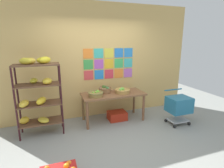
# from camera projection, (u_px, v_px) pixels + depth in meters

# --- Properties ---
(ground) EXTENTS (9.01, 9.01, 0.00)m
(ground) POSITION_uv_depth(u_px,v_px,m) (119.00, 144.00, 3.44)
(ground) COLOR gray
(back_wall_with_art) EXTENTS (5.15, 0.07, 2.87)m
(back_wall_with_art) POSITION_uv_depth(u_px,v_px,m) (97.00, 62.00, 4.51)
(back_wall_with_art) COLOR tan
(back_wall_with_art) RESTS_ON ground
(banana_shelf_unit) EXTENTS (0.89, 0.54, 1.64)m
(banana_shelf_unit) POSITION_uv_depth(u_px,v_px,m) (38.00, 90.00, 3.62)
(banana_shelf_unit) COLOR #341418
(banana_shelf_unit) RESTS_ON ground
(display_table) EXTENTS (1.53, 0.65, 0.70)m
(display_table) POSITION_uv_depth(u_px,v_px,m) (113.00, 97.00, 4.34)
(display_table) COLOR brown
(display_table) RESTS_ON ground
(fruit_basket_right) EXTENTS (0.35, 0.35, 0.13)m
(fruit_basket_right) POSITION_uv_depth(u_px,v_px,m) (96.00, 94.00, 4.06)
(fruit_basket_right) COLOR olive
(fruit_basket_right) RESTS_ON display_table
(fruit_basket_left) EXTENTS (0.37, 0.37, 0.15)m
(fruit_basket_left) POSITION_uv_depth(u_px,v_px,m) (122.00, 90.00, 4.34)
(fruit_basket_left) COLOR #B78D47
(fruit_basket_left) RESTS_ON display_table
(fruit_basket_back_right) EXTENTS (0.31, 0.31, 0.18)m
(fruit_basket_back_right) POSITION_uv_depth(u_px,v_px,m) (105.00, 89.00, 4.37)
(fruit_basket_back_right) COLOR olive
(fruit_basket_back_right) RESTS_ON display_table
(produce_crate_under_table) EXTENTS (0.45, 0.34, 0.21)m
(produce_crate_under_table) POSITION_uv_depth(u_px,v_px,m) (117.00, 116.00, 4.49)
(produce_crate_under_table) COLOR #AD2714
(produce_crate_under_table) RESTS_ON ground
(shopping_cart) EXTENTS (0.52, 0.47, 0.80)m
(shopping_cart) POSITION_uv_depth(u_px,v_px,m) (179.00, 106.00, 4.19)
(shopping_cart) COLOR black
(shopping_cart) RESTS_ON ground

